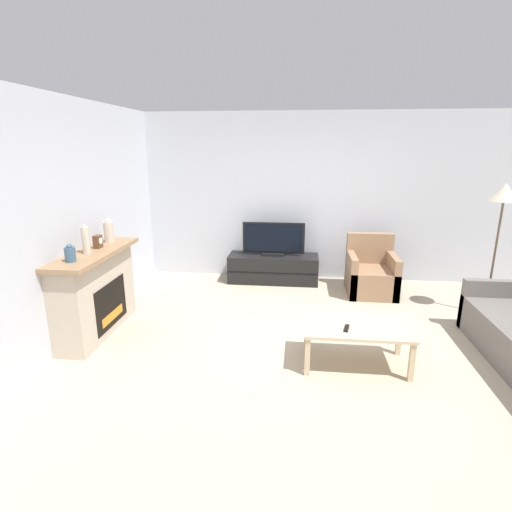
# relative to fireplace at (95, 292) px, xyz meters

# --- Properties ---
(ground_plane) EXTENTS (24.00, 24.00, 0.00)m
(ground_plane) POSITION_rel_fireplace_xyz_m (2.64, -0.03, -0.51)
(ground_plane) COLOR tan
(wall_back) EXTENTS (12.00, 0.06, 2.70)m
(wall_back) POSITION_rel_fireplace_xyz_m (2.64, 2.41, 0.84)
(wall_back) COLOR silver
(wall_back) RESTS_ON ground
(wall_left) EXTENTS (0.06, 12.00, 2.70)m
(wall_left) POSITION_rel_fireplace_xyz_m (-0.21, -0.03, 0.84)
(wall_left) COLOR silver
(wall_left) RESTS_ON ground
(fireplace) EXTENTS (0.48, 1.46, 1.01)m
(fireplace) POSITION_rel_fireplace_xyz_m (0.00, 0.00, 0.00)
(fireplace) COLOR #B7A893
(fireplace) RESTS_ON ground
(mantel_vase_left) EXTENTS (0.11, 0.11, 0.19)m
(mantel_vase_left) POSITION_rel_fireplace_xyz_m (0.02, -0.44, 0.58)
(mantel_vase_left) COLOR #385670
(mantel_vase_left) RESTS_ON fireplace
(mantel_vase_centre_left) EXTENTS (0.08, 0.08, 0.33)m
(mantel_vase_centre_left) POSITION_rel_fireplace_xyz_m (0.02, -0.11, 0.65)
(mantel_vase_centre_left) COLOR beige
(mantel_vase_centre_left) RESTS_ON fireplace
(mantel_vase_right) EXTENTS (0.12, 0.12, 0.30)m
(mantel_vase_right) POSITION_rel_fireplace_xyz_m (0.02, 0.44, 0.63)
(mantel_vase_right) COLOR beige
(mantel_vase_right) RESTS_ON fireplace
(mantel_clock) EXTENTS (0.08, 0.11, 0.15)m
(mantel_clock) POSITION_rel_fireplace_xyz_m (0.02, 0.15, 0.57)
(mantel_clock) COLOR brown
(mantel_clock) RESTS_ON fireplace
(tv_stand) EXTENTS (1.45, 0.51, 0.45)m
(tv_stand) POSITION_rel_fireplace_xyz_m (1.95, 2.09, -0.29)
(tv_stand) COLOR black
(tv_stand) RESTS_ON ground
(tv) EXTENTS (1.00, 0.18, 0.54)m
(tv) POSITION_rel_fireplace_xyz_m (1.95, 2.09, 0.18)
(tv) COLOR black
(tv) RESTS_ON tv_stand
(armchair) EXTENTS (0.70, 0.76, 0.87)m
(armchair) POSITION_rel_fireplace_xyz_m (3.46, 1.73, -0.23)
(armchair) COLOR #937051
(armchair) RESTS_ON ground
(coffee_table) EXTENTS (1.06, 0.59, 0.43)m
(coffee_table) POSITION_rel_fireplace_xyz_m (2.96, -0.42, -0.14)
(coffee_table) COLOR #CCB289
(coffee_table) RESTS_ON ground
(remote) EXTENTS (0.07, 0.16, 0.02)m
(remote) POSITION_rel_fireplace_xyz_m (2.85, -0.51, -0.08)
(remote) COLOR black
(remote) RESTS_ON coffee_table
(floor_lamp) EXTENTS (0.34, 0.34, 1.73)m
(floor_lamp) POSITION_rel_fireplace_xyz_m (4.86, 1.06, 0.99)
(floor_lamp) COLOR black
(floor_lamp) RESTS_ON ground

